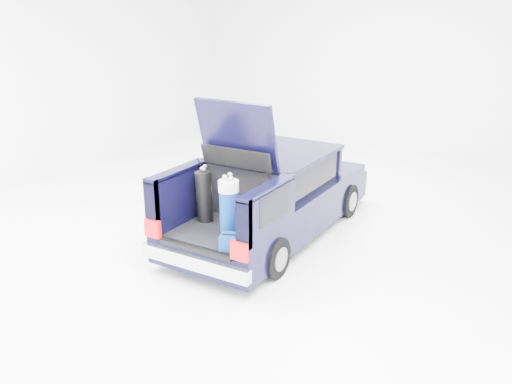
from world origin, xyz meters
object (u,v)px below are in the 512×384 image
Objects in this scene: car at (274,195)px; blue_golf_bag at (229,209)px; blue_duffel at (235,242)px; red_suitcase at (259,214)px; black_golf_bag at (204,196)px.

car is 4.81× the size of blue_golf_bag.
blue_duffel is at bearing -30.14° from blue_golf_bag.
red_suitcase is 1.12× the size of blue_duffel.
red_suitcase reaches higher than blue_duffel.
blue_duffel is (0.95, -0.61, -0.30)m from black_golf_bag.
car is 2.07m from blue_duffel.
blue_duffel is at bearing -72.57° from red_suitcase.
car is 1.50m from black_golf_bag.
blue_golf_bag reaches higher than black_golf_bag.
blue_golf_bag is at bearing -3.94° from black_golf_bag.
red_suitcase is at bearing 30.49° from black_golf_bag.
blue_golf_bag is 2.03× the size of blue_duffel.
car reaches higher than red_suitcase.
black_golf_bag is 1.17m from blue_duffel.
red_suitcase is 0.92m from black_golf_bag.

